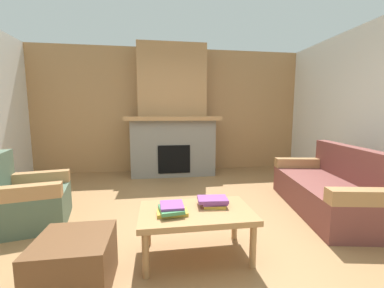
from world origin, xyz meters
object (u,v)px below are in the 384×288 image
object	(u,v)px
fireplace	(172,119)
couch	(331,189)
armchair	(26,200)
coffee_table	(196,216)
ottoman	(75,263)

from	to	relation	value
fireplace	couch	distance (m)	3.15
armchair	coffee_table	xyz separation A→B (m)	(1.84, -0.88, 0.08)
fireplace	armchair	world-z (taller)	fireplace
ottoman	coffee_table	bearing A→B (deg)	16.84
couch	ottoman	size ratio (longest dim) A/B	3.70
coffee_table	ottoman	bearing A→B (deg)	-163.16
armchair	ottoman	bearing A→B (deg)	-52.45
coffee_table	armchair	bearing A→B (deg)	154.47
couch	ottoman	distance (m)	3.07
fireplace	coffee_table	size ratio (longest dim) A/B	2.70
armchair	ottoman	world-z (taller)	armchair
armchair	fireplace	bearing A→B (deg)	50.13
couch	coffee_table	bearing A→B (deg)	-158.73
coffee_table	ottoman	world-z (taller)	coffee_table
fireplace	armchair	distance (m)	3.00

